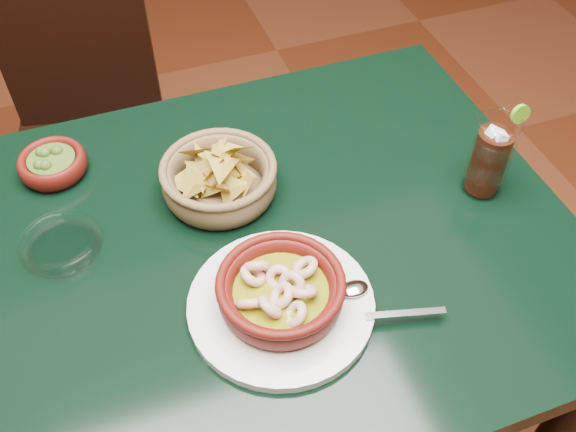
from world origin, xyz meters
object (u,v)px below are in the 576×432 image
object	(u,v)px
dining_chair	(89,136)
chip_basket	(219,178)
dining_table	(205,293)
cola_drink	(490,157)
shrimp_plate	(281,295)

from	to	relation	value
dining_chair	chip_basket	xyz separation A→B (m)	(0.20, -0.58, 0.32)
dining_chair	chip_basket	distance (m)	0.70
dining_table	chip_basket	world-z (taller)	chip_basket
dining_table	cola_drink	size ratio (longest dim) A/B	7.18
shrimp_plate	chip_basket	xyz separation A→B (m)	(-0.02, 0.25, 0.00)
cola_drink	dining_table	bearing A→B (deg)	177.48
shrimp_plate	dining_chair	bearing A→B (deg)	104.66
shrimp_plate	cola_drink	distance (m)	0.42
chip_basket	cola_drink	xyz separation A→B (m)	(0.42, -0.14, 0.04)
shrimp_plate	dining_table	bearing A→B (deg)	123.28
dining_table	shrimp_plate	xyz separation A→B (m)	(0.09, -0.13, 0.13)
chip_basket	cola_drink	distance (m)	0.44
shrimp_plate	cola_drink	size ratio (longest dim) A/B	2.09
cola_drink	chip_basket	bearing A→B (deg)	161.43
dining_table	shrimp_plate	bearing A→B (deg)	-56.72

